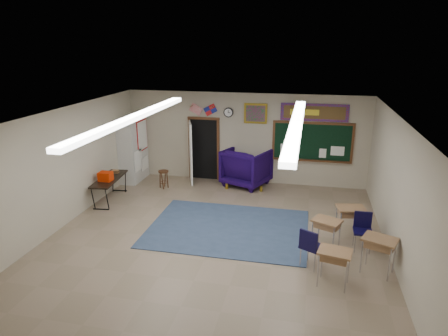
% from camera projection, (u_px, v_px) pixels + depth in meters
% --- Properties ---
extents(floor, '(9.00, 9.00, 0.00)m').
position_uv_depth(floor, '(213.00, 242.00, 9.51)').
color(floor, '#85715C').
rests_on(floor, ground).
extents(back_wall, '(8.00, 0.04, 3.00)m').
position_uv_depth(back_wall, '(245.00, 138.00, 13.25)').
color(back_wall, '#A99D89').
rests_on(back_wall, floor).
extents(front_wall, '(8.00, 0.04, 3.00)m').
position_uv_depth(front_wall, '(125.00, 305.00, 4.87)').
color(front_wall, '#A99D89').
rests_on(front_wall, floor).
extents(left_wall, '(0.04, 9.00, 3.00)m').
position_uv_depth(left_wall, '(56.00, 172.00, 9.86)').
color(left_wall, '#A99D89').
rests_on(left_wall, floor).
extents(right_wall, '(0.04, 9.00, 3.00)m').
position_uv_depth(right_wall, '(400.00, 197.00, 8.26)').
color(right_wall, '#A99D89').
rests_on(right_wall, floor).
extents(ceiling, '(8.00, 9.00, 0.04)m').
position_uv_depth(ceiling, '(212.00, 118.00, 8.61)').
color(ceiling, white).
rests_on(ceiling, back_wall).
extents(area_rug, '(4.00, 3.00, 0.02)m').
position_uv_depth(area_rug, '(228.00, 228.00, 10.21)').
color(area_rug, '#374969').
rests_on(area_rug, floor).
extents(fluorescent_strips, '(3.86, 6.00, 0.10)m').
position_uv_depth(fluorescent_strips, '(212.00, 120.00, 8.62)').
color(fluorescent_strips, white).
rests_on(fluorescent_strips, ceiling).
extents(doorway, '(1.10, 0.89, 2.16)m').
position_uv_depth(doorway, '(200.00, 150.00, 13.55)').
color(doorway, black).
rests_on(doorway, back_wall).
extents(chalkboard, '(2.55, 0.14, 1.30)m').
position_uv_depth(chalkboard, '(312.00, 143.00, 12.79)').
color(chalkboard, '#583019').
rests_on(chalkboard, back_wall).
extents(bulletin_board, '(2.10, 0.05, 0.55)m').
position_uv_depth(bulletin_board, '(314.00, 112.00, 12.49)').
color(bulletin_board, '#A01E0D').
rests_on(bulletin_board, back_wall).
extents(framed_art_print, '(0.75, 0.05, 0.65)m').
position_uv_depth(framed_art_print, '(256.00, 113.00, 12.89)').
color(framed_art_print, olive).
rests_on(framed_art_print, back_wall).
extents(wall_clock, '(0.32, 0.05, 0.32)m').
position_uv_depth(wall_clock, '(228.00, 112.00, 13.07)').
color(wall_clock, black).
rests_on(wall_clock, back_wall).
extents(wall_flags, '(1.16, 0.06, 0.70)m').
position_uv_depth(wall_flags, '(203.00, 108.00, 13.18)').
color(wall_flags, red).
rests_on(wall_flags, back_wall).
extents(storage_cabinet, '(0.59, 1.25, 2.20)m').
position_uv_depth(storage_cabinet, '(133.00, 149.00, 13.51)').
color(storage_cabinet, beige).
rests_on(storage_cabinet, floor).
extents(wingback_armchair, '(1.73, 1.75, 1.23)m').
position_uv_depth(wingback_armchair, '(247.00, 167.00, 13.17)').
color(wingback_armchair, '#150539').
rests_on(wingback_armchair, floor).
extents(student_chair_reading, '(0.61, 0.61, 0.90)m').
position_uv_depth(student_chair_reading, '(231.00, 171.00, 13.32)').
color(student_chair_reading, black).
rests_on(student_chair_reading, floor).
extents(student_chair_desk_a, '(0.61, 0.61, 0.89)m').
position_uv_depth(student_chair_desk_a, '(312.00, 247.00, 8.36)').
color(student_chair_desk_a, black).
rests_on(student_chair_desk_a, floor).
extents(student_chair_desk_b, '(0.44, 0.44, 0.87)m').
position_uv_depth(student_chair_desk_b, '(363.00, 232.00, 9.04)').
color(student_chair_desk_b, black).
rests_on(student_chair_desk_b, floor).
extents(student_desk_front_left, '(0.74, 0.67, 0.73)m').
position_uv_depth(student_desk_front_left, '(326.00, 233.00, 9.09)').
color(student_desk_front_left, '#966A45').
rests_on(student_desk_front_left, floor).
extents(student_desk_front_right, '(0.73, 0.60, 0.78)m').
position_uv_depth(student_desk_front_right, '(350.00, 221.00, 9.63)').
color(student_desk_front_right, '#966A45').
rests_on(student_desk_front_right, floor).
extents(student_desk_back_left, '(0.71, 0.59, 0.75)m').
position_uv_depth(student_desk_back_left, '(334.00, 266.00, 7.73)').
color(student_desk_back_left, '#966A45').
rests_on(student_desk_back_left, floor).
extents(student_desk_back_right, '(0.79, 0.71, 0.78)m').
position_uv_depth(student_desk_back_right, '(378.00, 254.00, 8.14)').
color(student_desk_back_right, '#966A45').
rests_on(student_desk_back_right, floor).
extents(folding_table, '(0.73, 1.73, 0.96)m').
position_uv_depth(folding_table, '(110.00, 188.00, 11.93)').
color(folding_table, black).
rests_on(folding_table, floor).
extents(wooden_stool, '(0.33, 0.33, 0.58)m').
position_uv_depth(wooden_stool, '(164.00, 179.00, 12.97)').
color(wooden_stool, '#4C2B17').
rests_on(wooden_stool, floor).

